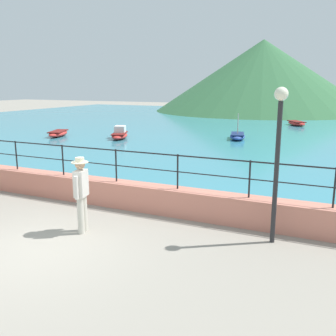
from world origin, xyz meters
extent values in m
plane|color=gray|center=(0.00, 0.00, 0.00)|extent=(120.00, 120.00, 0.00)
cube|color=tan|center=(0.00, 3.20, 0.35)|extent=(20.00, 0.56, 0.70)
cylinder|color=black|center=(-3.68, 3.20, 1.15)|extent=(0.04, 0.04, 0.90)
cylinder|color=black|center=(-1.84, 3.20, 1.15)|extent=(0.04, 0.04, 0.90)
cylinder|color=black|center=(0.00, 3.20, 1.15)|extent=(0.04, 0.04, 0.90)
cylinder|color=black|center=(1.84, 3.20, 1.15)|extent=(0.04, 0.04, 0.90)
cylinder|color=black|center=(3.68, 3.20, 1.15)|extent=(0.04, 0.04, 0.90)
cylinder|color=black|center=(5.52, 3.20, 1.15)|extent=(0.04, 0.04, 0.90)
cylinder|color=black|center=(0.00, 3.20, 1.57)|extent=(18.40, 0.04, 0.04)
cylinder|color=black|center=(0.00, 3.20, 1.15)|extent=(18.40, 0.03, 0.03)
cube|color=teal|center=(0.00, 25.84, 0.03)|extent=(64.00, 44.32, 0.06)
cone|color=#33663D|center=(-3.98, 43.22, 4.34)|extent=(26.44, 26.44, 8.68)
cylinder|color=beige|center=(0.32, 1.29, 0.43)|extent=(0.15, 0.15, 0.86)
cylinder|color=beige|center=(0.36, 1.11, 0.43)|extent=(0.15, 0.15, 0.86)
cube|color=beige|center=(0.34, 1.20, 1.16)|extent=(0.30, 0.40, 0.60)
cylinder|color=beige|center=(0.28, 1.43, 1.12)|extent=(0.09, 0.09, 0.52)
cylinder|color=beige|center=(0.39, 0.97, 1.12)|extent=(0.09, 0.09, 0.52)
sphere|color=tan|center=(0.34, 1.20, 1.59)|extent=(0.22, 0.22, 0.22)
cylinder|color=beige|center=(0.34, 1.20, 1.64)|extent=(0.38, 0.38, 0.02)
cylinder|color=beige|center=(0.34, 1.20, 1.70)|extent=(0.20, 0.20, 0.10)
cylinder|color=#232326|center=(4.39, 2.44, 1.50)|extent=(0.10, 0.10, 3.00)
sphere|color=#EAEACC|center=(4.39, 2.44, 3.14)|extent=(0.28, 0.28, 0.28)
ellipsoid|color=#2D4C9E|center=(-0.18, 17.13, 0.24)|extent=(1.45, 2.45, 0.36)
cube|color=navy|center=(-0.18, 17.13, 0.39)|extent=(1.20, 1.97, 0.06)
cylinder|color=#B2A899|center=(-0.16, 17.03, 1.02)|extent=(0.06, 0.06, 1.21)
ellipsoid|color=red|center=(2.17, 26.83, 0.24)|extent=(2.01, 2.42, 0.36)
cube|color=maroon|center=(2.17, 26.83, 0.39)|extent=(1.64, 1.96, 0.06)
ellipsoid|color=red|center=(-6.83, 14.36, 0.24)|extent=(1.72, 2.47, 0.36)
cube|color=maroon|center=(-6.83, 14.36, 0.39)|extent=(1.42, 1.99, 0.06)
cube|color=silver|center=(-6.93, 14.59, 0.62)|extent=(0.89, 0.98, 0.40)
ellipsoid|color=red|center=(-10.97, 13.60, 0.24)|extent=(1.65, 2.47, 0.36)
cube|color=maroon|center=(-10.97, 13.60, 0.39)|extent=(1.37, 1.99, 0.06)
camera|label=1|loc=(5.54, -5.45, 3.33)|focal=40.56mm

